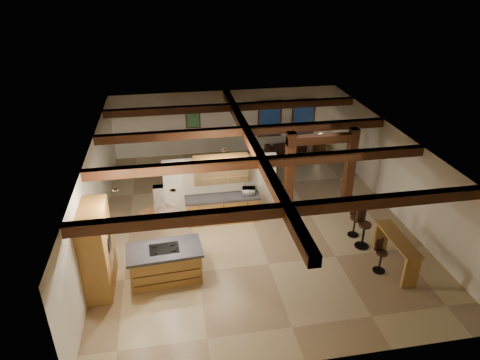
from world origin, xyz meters
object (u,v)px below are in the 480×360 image
object	(u,v)px
kitchen_island	(166,263)
dining_table	(253,178)
bar_counter	(396,248)
sofa	(286,146)

from	to	relation	value
kitchen_island	dining_table	distance (m)	6.12
dining_table	bar_counter	world-z (taller)	bar_counter
kitchen_island	sofa	xyz separation A→B (m)	(5.67, 8.08, -0.23)
kitchen_island	sofa	bearing A→B (deg)	54.95
dining_table	bar_counter	size ratio (longest dim) A/B	0.99
sofa	kitchen_island	bearing A→B (deg)	46.18
dining_table	sofa	size ratio (longest dim) A/B	1.02
sofa	bar_counter	world-z (taller)	bar_counter
sofa	bar_counter	size ratio (longest dim) A/B	0.96
kitchen_island	bar_counter	world-z (taller)	bar_counter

